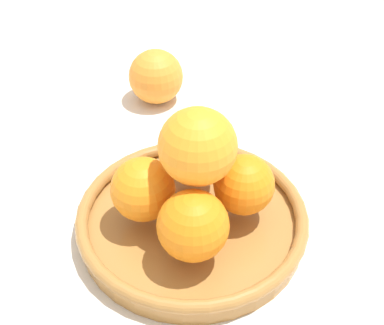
# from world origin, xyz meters

# --- Properties ---
(ground_plane) EXTENTS (4.00, 4.00, 0.00)m
(ground_plane) POSITION_xyz_m (0.00, 0.00, 0.00)
(ground_plane) COLOR silver
(fruit_bowl) EXTENTS (0.27, 0.27, 0.03)m
(fruit_bowl) POSITION_xyz_m (0.00, 0.00, 0.02)
(fruit_bowl) COLOR #A57238
(fruit_bowl) RESTS_ON ground_plane
(orange_pile) EXTENTS (0.17, 0.18, 0.14)m
(orange_pile) POSITION_xyz_m (-0.00, 0.00, 0.09)
(orange_pile) COLOR orange
(orange_pile) RESTS_ON fruit_bowl
(stray_orange) EXTENTS (0.08, 0.08, 0.08)m
(stray_orange) POSITION_xyz_m (-0.09, -0.27, 0.04)
(stray_orange) COLOR orange
(stray_orange) RESTS_ON ground_plane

